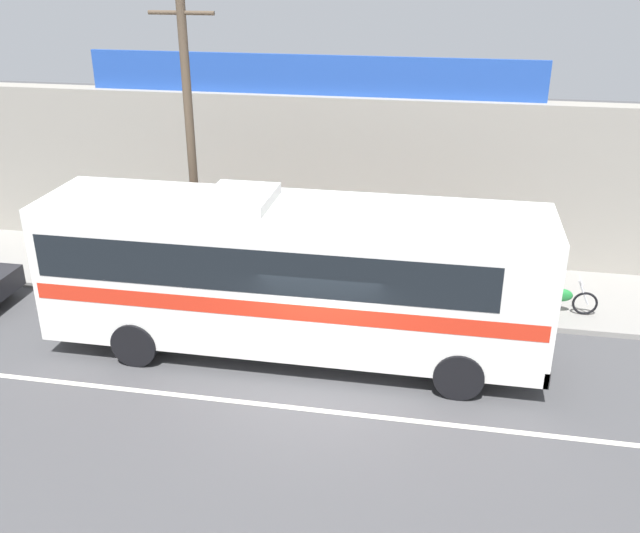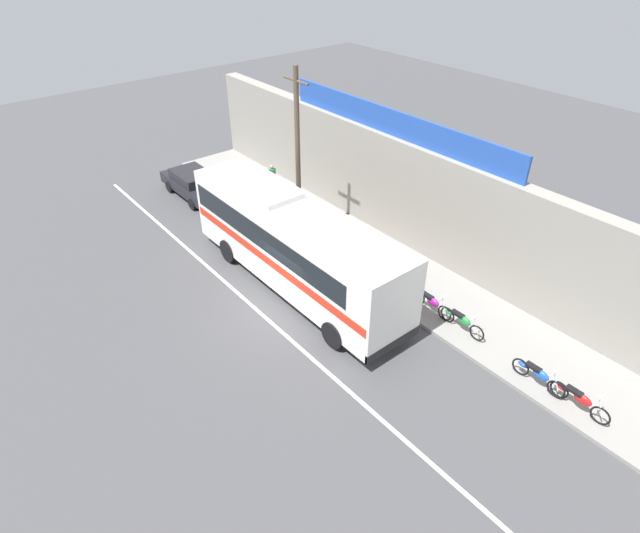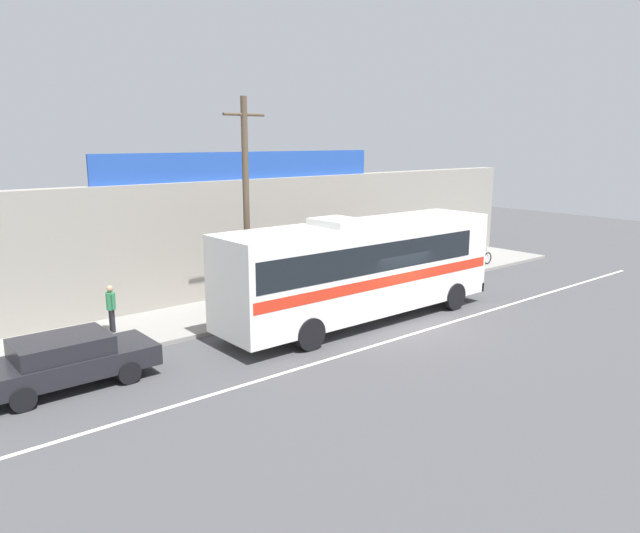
# 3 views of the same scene
# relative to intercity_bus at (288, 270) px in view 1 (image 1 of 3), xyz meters

# --- Properties ---
(ground_plane) EXTENTS (70.00, 70.00, 0.00)m
(ground_plane) POSITION_rel_intercity_bus_xyz_m (0.94, -1.39, -2.07)
(ground_plane) COLOR #444447
(sidewalk_slab) EXTENTS (30.00, 3.60, 0.14)m
(sidewalk_slab) POSITION_rel_intercity_bus_xyz_m (0.94, 3.81, -2.00)
(sidewalk_slab) COLOR gray
(sidewalk_slab) RESTS_ON ground_plane
(storefront_facade) EXTENTS (30.00, 0.70, 4.80)m
(storefront_facade) POSITION_rel_intercity_bus_xyz_m (0.94, 5.96, 0.33)
(storefront_facade) COLOR gray
(storefront_facade) RESTS_ON ground_plane
(storefront_billboard) EXTENTS (12.96, 0.12, 1.10)m
(storefront_billboard) POSITION_rel_intercity_bus_xyz_m (-0.69, 5.96, 3.28)
(storefront_billboard) COLOR #234CAD
(storefront_billboard) RESTS_ON storefront_facade
(road_center_stripe) EXTENTS (30.00, 0.14, 0.01)m
(road_center_stripe) POSITION_rel_intercity_bus_xyz_m (0.94, -2.19, -2.06)
(road_center_stripe) COLOR silver
(road_center_stripe) RESTS_ON ground_plane
(intercity_bus) EXTENTS (11.08, 2.66, 3.78)m
(intercity_bus) POSITION_rel_intercity_bus_xyz_m (0.00, 0.00, 0.00)
(intercity_bus) COLOR white
(intercity_bus) RESTS_ON ground_plane
(utility_pole) EXTENTS (1.60, 0.22, 7.66)m
(utility_pole) POSITION_rel_intercity_bus_xyz_m (-3.02, 2.56, 2.04)
(utility_pole) COLOR brown
(utility_pole) RESTS_ON sidewalk_slab
(motorcycle_green) EXTENTS (1.93, 0.56, 0.94)m
(motorcycle_green) POSITION_rel_intercity_bus_xyz_m (6.24, 2.86, -1.50)
(motorcycle_green) COLOR black
(motorcycle_green) RESTS_ON sidewalk_slab
(motorcycle_red) EXTENTS (1.90, 0.56, 0.94)m
(motorcycle_red) POSITION_rel_intercity_bus_xyz_m (4.81, 2.84, -1.50)
(motorcycle_red) COLOR black
(motorcycle_red) RESTS_ON sidewalk_slab
(pedestrian_by_curb) EXTENTS (0.30, 0.48, 1.57)m
(pedestrian_by_curb) POSITION_rel_intercity_bus_xyz_m (-7.40, 4.08, -1.02)
(pedestrian_by_curb) COLOR black
(pedestrian_by_curb) RESTS_ON sidewalk_slab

